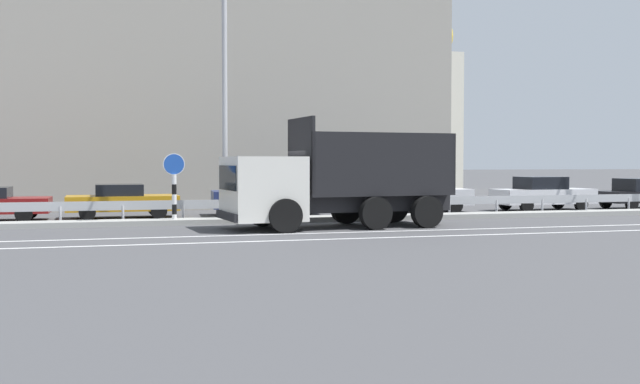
% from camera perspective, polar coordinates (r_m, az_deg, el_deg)
% --- Properties ---
extents(ground_plane, '(320.00, 320.00, 0.00)m').
position_cam_1_polar(ground_plane, '(24.91, -0.23, -2.62)').
color(ground_plane, '#424244').
extents(lane_strip_0, '(70.98, 0.16, 0.01)m').
position_cam_1_polar(lane_strip_0, '(22.83, 2.83, -3.07)').
color(lane_strip_0, silver).
rests_on(lane_strip_0, ground_plane).
extents(lane_strip_1, '(70.98, 0.16, 0.01)m').
position_cam_1_polar(lane_strip_1, '(21.17, 4.35, -3.50)').
color(lane_strip_1, silver).
rests_on(lane_strip_1, ground_plane).
extents(median_island, '(39.04, 1.10, 0.18)m').
position_cam_1_polar(median_island, '(26.84, -1.36, -2.07)').
color(median_island, gray).
rests_on(median_island, ground_plane).
extents(median_guardrail, '(70.98, 0.09, 0.78)m').
position_cam_1_polar(median_guardrail, '(27.73, -1.85, -0.94)').
color(median_guardrail, '#9EA0A5').
rests_on(median_guardrail, ground_plane).
extents(dump_truck, '(7.71, 3.28, 3.55)m').
position_cam_1_polar(dump_truck, '(24.12, -0.53, 0.17)').
color(dump_truck, silver).
rests_on(dump_truck, ground_plane).
extents(median_road_sign, '(0.74, 0.16, 2.43)m').
position_cam_1_polar(median_road_sign, '(26.04, -11.05, 0.38)').
color(median_road_sign, white).
rests_on(median_road_sign, ground_plane).
extents(street_lamp_1, '(0.72, 2.71, 10.98)m').
position_cam_1_polar(street_lamp_1, '(26.36, -7.20, 10.81)').
color(street_lamp_1, '#ADADB2').
rests_on(street_lamp_1, ground_plane).
extents(parked_car_4, '(4.15, 2.02, 1.30)m').
position_cam_1_polar(parked_car_4, '(29.36, -14.85, -0.63)').
color(parked_car_4, '#B27A14').
rests_on(parked_car_4, ground_plane).
extents(parked_car_5, '(4.59, 2.15, 1.38)m').
position_cam_1_polar(parked_car_5, '(30.20, -4.02, -0.39)').
color(parked_car_5, navy).
rests_on(parked_car_5, ground_plane).
extents(parked_car_6, '(4.52, 2.18, 1.54)m').
position_cam_1_polar(parked_car_6, '(32.24, 7.42, -0.15)').
color(parked_car_6, silver).
rests_on(parked_car_6, ground_plane).
extents(parked_car_7, '(4.56, 2.00, 1.49)m').
position_cam_1_polar(parked_car_7, '(34.36, 16.59, -0.11)').
color(parked_car_7, silver).
rests_on(parked_car_7, ground_plane).
extents(parked_car_8, '(4.08, 2.08, 1.38)m').
position_cam_1_polar(parked_car_8, '(37.21, 23.16, -0.11)').
color(parked_car_8, black).
rests_on(parked_car_8, ground_plane).
extents(background_building_1, '(21.38, 14.08, 12.14)m').
position_cam_1_polar(background_building_1, '(40.85, -8.27, 7.81)').
color(background_building_1, gray).
rests_on(background_building_1, ground_plane).
extents(church_tower, '(3.60, 3.60, 13.90)m').
position_cam_1_polar(church_tower, '(56.52, 8.44, 6.58)').
color(church_tower, silver).
rests_on(church_tower, ground_plane).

